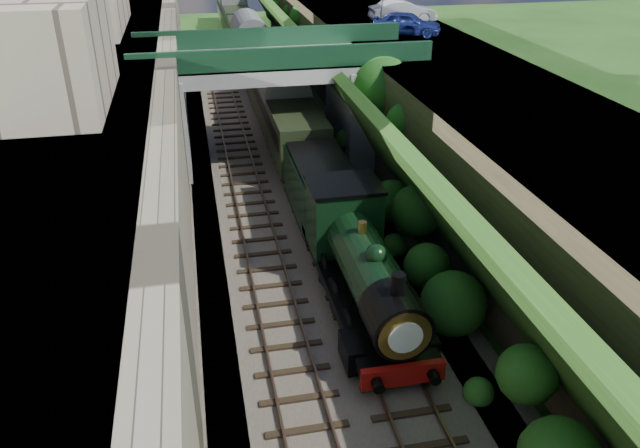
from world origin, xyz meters
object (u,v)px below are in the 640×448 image
(road_bridge, at_px, (286,92))
(locomotive, at_px, (362,267))
(car_blue, at_px, (407,23))
(tender, at_px, (321,193))
(car_silver, at_px, (403,11))
(tree, at_px, (382,90))

(road_bridge, height_order, locomotive, road_bridge)
(car_blue, height_order, locomotive, car_blue)
(car_blue, bearing_deg, tender, 171.75)
(car_silver, bearing_deg, locomotive, 160.92)
(car_blue, distance_m, car_silver, 4.61)
(road_bridge, distance_m, tree, 5.64)
(road_bridge, xyz_separation_m, tree, (4.97, -2.60, 0.57))
(tender, bearing_deg, tree, 52.60)
(car_blue, distance_m, locomotive, 22.23)
(road_bridge, distance_m, car_blue, 9.75)
(car_blue, bearing_deg, locomotive, -177.60)
(tree, height_order, car_blue, car_blue)
(road_bridge, bearing_deg, tree, -27.63)
(tender, bearing_deg, car_silver, 61.16)
(car_silver, bearing_deg, tree, 158.71)
(road_bridge, relative_size, locomotive, 1.56)
(road_bridge, height_order, car_blue, car_blue)
(tree, xyz_separation_m, car_blue, (3.48, 6.50, 2.34))
(tree, relative_size, tender, 1.10)
(road_bridge, xyz_separation_m, car_blue, (8.45, 3.90, 2.91))
(road_bridge, distance_m, tender, 9.11)
(car_blue, relative_size, tender, 0.72)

